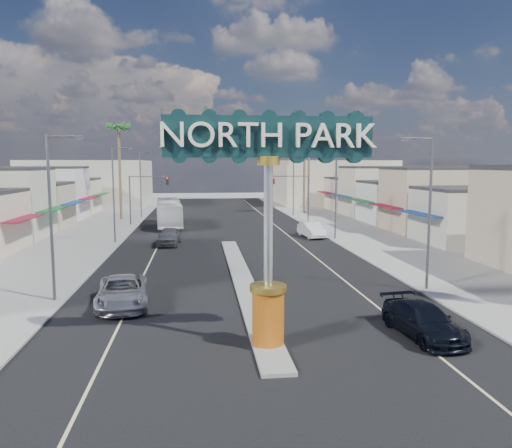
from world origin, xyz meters
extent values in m
plane|color=gray|center=(0.00, 30.00, 0.00)|extent=(160.00, 160.00, 0.00)
cube|color=black|center=(0.00, 30.00, 0.01)|extent=(20.00, 120.00, 0.01)
cube|color=gray|center=(0.00, 14.00, 0.08)|extent=(1.30, 30.00, 0.16)
cube|color=gray|center=(-14.00, 30.00, 0.06)|extent=(8.00, 120.00, 0.12)
cube|color=gray|center=(14.00, 30.00, 0.06)|extent=(8.00, 120.00, 0.12)
cube|color=beige|center=(-24.00, 43.00, 3.00)|extent=(12.00, 42.00, 6.00)
cube|color=#B7B29E|center=(24.00, 43.00, 3.00)|extent=(12.00, 42.00, 6.00)
cube|color=#B7B29E|center=(-22.00, 75.00, 4.00)|extent=(20.00, 20.00, 8.00)
cube|color=beige|center=(22.00, 75.00, 4.00)|extent=(20.00, 20.00, 8.00)
cylinder|color=#D25E10|center=(0.00, 2.00, 1.26)|extent=(1.30, 1.30, 2.20)
cylinder|color=gold|center=(0.00, 2.00, 2.49)|extent=(1.50, 1.50, 0.25)
cylinder|color=#B7B7BC|center=(0.00, 2.00, 5.01)|extent=(0.36, 0.36, 4.80)
cylinder|color=gold|center=(0.00, 2.00, 7.58)|extent=(0.90, 0.90, 0.35)
cube|color=black|center=(0.00, 2.00, 8.51)|extent=(8.20, 0.50, 1.60)
cylinder|color=#47474C|center=(-11.00, 44.00, 3.00)|extent=(0.18, 0.18, 6.00)
cylinder|color=#47474C|center=(-8.50, 44.00, 5.90)|extent=(5.00, 0.12, 0.12)
cube|color=black|center=(-6.50, 44.00, 5.40)|extent=(0.32, 0.32, 1.00)
sphere|color=red|center=(-6.50, 43.82, 5.72)|extent=(0.22, 0.22, 0.22)
cylinder|color=#47474C|center=(11.00, 44.00, 3.00)|extent=(0.18, 0.18, 6.00)
cylinder|color=#47474C|center=(8.50, 44.00, 5.90)|extent=(5.00, 0.12, 0.12)
cube|color=black|center=(6.50, 44.00, 5.40)|extent=(0.32, 0.32, 1.00)
sphere|color=red|center=(6.50, 43.82, 5.72)|extent=(0.22, 0.22, 0.22)
cylinder|color=#47474C|center=(-10.60, 10.00, 4.50)|extent=(0.16, 0.16, 9.00)
cylinder|color=#47474C|center=(-9.70, 10.00, 8.90)|extent=(1.80, 0.10, 0.10)
cube|color=#47474C|center=(-8.90, 10.00, 8.80)|extent=(0.50, 0.22, 0.15)
cylinder|color=#47474C|center=(-10.60, 30.00, 4.50)|extent=(0.16, 0.16, 9.00)
cylinder|color=#47474C|center=(-9.70, 30.00, 8.90)|extent=(1.80, 0.10, 0.10)
cube|color=#47474C|center=(-8.90, 30.00, 8.80)|extent=(0.50, 0.22, 0.15)
cylinder|color=#47474C|center=(-10.60, 52.00, 4.50)|extent=(0.16, 0.16, 9.00)
cylinder|color=#47474C|center=(-9.70, 52.00, 8.90)|extent=(1.80, 0.10, 0.10)
cube|color=#47474C|center=(-8.90, 52.00, 8.80)|extent=(0.50, 0.22, 0.15)
cylinder|color=#47474C|center=(10.60, 10.00, 4.50)|extent=(0.16, 0.16, 9.00)
cylinder|color=#47474C|center=(9.70, 10.00, 8.90)|extent=(1.80, 0.10, 0.10)
cube|color=#47474C|center=(8.90, 10.00, 8.80)|extent=(0.50, 0.22, 0.15)
cylinder|color=#47474C|center=(10.60, 30.00, 4.50)|extent=(0.16, 0.16, 9.00)
cylinder|color=#47474C|center=(9.70, 30.00, 8.90)|extent=(1.80, 0.10, 0.10)
cube|color=#47474C|center=(8.90, 30.00, 8.80)|extent=(0.50, 0.22, 0.15)
cylinder|color=#47474C|center=(10.60, 52.00, 4.50)|extent=(0.16, 0.16, 9.00)
cylinder|color=#47474C|center=(9.70, 52.00, 8.90)|extent=(1.80, 0.10, 0.10)
cube|color=#47474C|center=(8.90, 52.00, 8.80)|extent=(0.50, 0.22, 0.15)
cylinder|color=brown|center=(-13.00, 50.00, 6.00)|extent=(0.36, 0.36, 12.00)
cylinder|color=brown|center=(13.00, 56.00, 5.50)|extent=(0.36, 0.36, 11.00)
cylinder|color=brown|center=(15.00, 62.00, 6.50)|extent=(0.36, 0.36, 13.00)
imported|color=#ADAEB2|center=(-6.79, 8.69, 0.77)|extent=(3.13, 5.81, 1.55)
imported|color=black|center=(6.86, 2.48, 0.72)|extent=(2.51, 5.12, 1.43)
imported|color=slate|center=(-5.50, 28.59, 0.81)|extent=(2.19, 4.87, 1.62)
imported|color=white|center=(8.63, 31.79, 0.78)|extent=(2.19, 4.87, 1.55)
imported|color=silver|center=(-6.32, 42.65, 1.63)|extent=(3.75, 11.93, 3.27)
camera|label=1|loc=(-2.74, -17.49, 7.49)|focal=35.00mm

